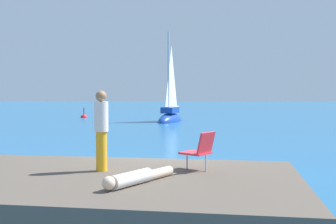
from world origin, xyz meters
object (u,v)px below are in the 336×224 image
(marker_buoy, at_px, (84,118))
(beach_chair, at_px, (200,149))
(person_standing, at_px, (101,128))
(person_sunbather, at_px, (136,178))
(sailboat_near, at_px, (170,116))

(marker_buoy, bearing_deg, beach_chair, -70.01)
(person_standing, relative_size, beach_chair, 2.03)
(person_standing, bearing_deg, person_sunbather, -52.31)
(beach_chair, bearing_deg, person_standing, 39.78)
(person_standing, distance_m, beach_chair, 2.03)
(sailboat_near, distance_m, person_standing, 22.62)
(sailboat_near, xyz_separation_m, beach_chair, (2.05, -22.42, 0.72))
(sailboat_near, relative_size, marker_buoy, 6.39)
(sailboat_near, relative_size, person_standing, 4.46)
(sailboat_near, xyz_separation_m, person_sunbather, (0.94, -23.73, 0.40))
(person_sunbather, xyz_separation_m, marker_buoy, (-8.60, 27.99, -0.78))
(person_sunbather, relative_size, beach_chair, 1.94)
(beach_chair, relative_size, marker_buoy, 0.71)
(beach_chair, bearing_deg, sailboat_near, -49.81)
(person_sunbather, relative_size, person_standing, 0.96)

